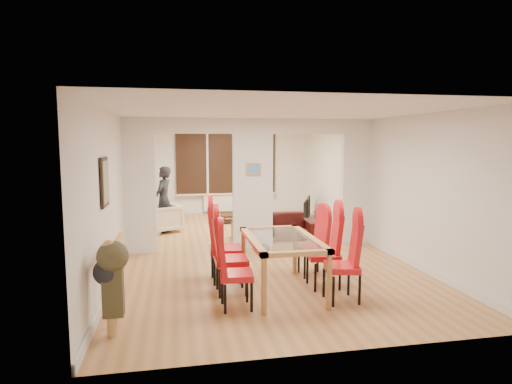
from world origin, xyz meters
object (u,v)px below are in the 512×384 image
object	(u,v)px
coffee_table	(239,218)
armchair	(164,218)
sofa	(275,226)
dining_chair_lb	(231,254)
dining_chair_lc	(226,244)
dining_chair_ra	(342,261)
dining_table	(282,264)
dining_chair_la	(236,269)
dining_chair_rc	(312,244)
bowl	(237,213)
person	(164,199)
television	(304,208)
bottle	(244,208)
dining_chair_rb	(324,250)

from	to	relation	value
coffee_table	armchair	bearing A→B (deg)	-156.35
coffee_table	sofa	bearing A→B (deg)	-76.94
dining_chair_lb	dining_chair_lc	distance (m)	0.54
dining_chair_ra	coffee_table	distance (m)	5.95
dining_chair_lc	coffee_table	distance (m)	4.90
dining_table	dining_chair_la	distance (m)	0.89
dining_chair_lc	dining_table	bearing A→B (deg)	-34.32
dining_chair_rc	dining_chair_lc	bearing A→B (deg)	169.76
dining_chair_rc	coffee_table	distance (m)	4.81
dining_table	armchair	bearing A→B (deg)	111.22
dining_chair_ra	armchair	distance (m)	5.63
dining_chair_lb	bowl	xyz separation A→B (m)	(0.85, 5.26, -0.31)
dining_chair_lb	coffee_table	world-z (taller)	dining_chair_lb
dining_table	dining_chair_lb	distance (m)	0.74
dining_table	dining_chair_lc	world-z (taller)	dining_chair_lc
sofa	person	world-z (taller)	person
person	sofa	bearing A→B (deg)	85.18
person	coffee_table	bearing A→B (deg)	135.46
dining_chair_la	television	distance (m)	6.68
bottle	bowl	distance (m)	0.25
person	bowl	xyz separation A→B (m)	(1.88, 0.79, -0.53)
dining_chair_lb	person	xyz separation A→B (m)	(-1.03, 4.47, 0.22)
dining_chair_lc	dining_chair_rc	world-z (taller)	dining_chair_lc
dining_chair_rb	television	xyz separation A→B (m)	(1.41, 5.51, -0.26)
dining_chair_ra	dining_chair_la	bearing A→B (deg)	-167.81
coffee_table	dining_chair_rb	bearing A→B (deg)	-85.13
dining_chair_rb	television	size ratio (longest dim) A/B	1.08
dining_table	coffee_table	distance (m)	5.40
bowl	sofa	bearing A→B (deg)	-74.77
dining_table	dining_chair_la	bearing A→B (deg)	-144.99
dining_chair_rc	bowl	size ratio (longest dim) A/B	4.32
sofa	person	bearing A→B (deg)	155.36
dining_table	dining_chair_la	size ratio (longest dim) A/B	1.63
dining_chair_la	dining_chair_lc	xyz separation A→B (m)	(-0.01, 1.11, 0.07)
dining_chair_rc	person	bearing A→B (deg)	110.61
dining_chair_rb	dining_chair_la	bearing A→B (deg)	-148.90
dining_chair_la	bottle	bearing A→B (deg)	85.04
dining_chair_rc	person	size ratio (longest dim) A/B	0.65
dining_chair_ra	sofa	size ratio (longest dim) A/B	0.59
dining_table	dining_chair_rb	bearing A→B (deg)	4.97
dining_table	dining_chair_la	xyz separation A→B (m)	(-0.73, -0.51, 0.12)
dining_chair_rb	coffee_table	size ratio (longest dim) A/B	1.16
dining_chair_ra	sofa	xyz separation A→B (m)	(-0.02, 3.84, -0.28)
dining_chair_la	bottle	xyz separation A→B (m)	(1.05, 5.94, -0.15)
dining_chair_lb	television	size ratio (longest dim) A/B	1.07
dining_chair_rb	bowl	bearing A→B (deg)	104.45
dining_chair_rb	dining_chair_lc	bearing A→B (deg)	167.37
armchair	bowl	xyz separation A→B (m)	(1.89, 0.79, -0.08)
dining_chair_ra	bowl	distance (m)	5.88
dining_chair_lc	television	world-z (taller)	dining_chair_lc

